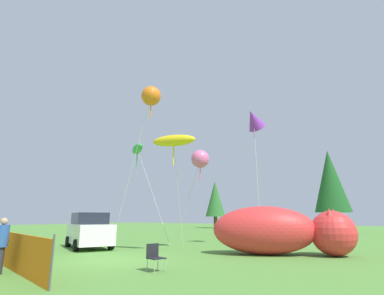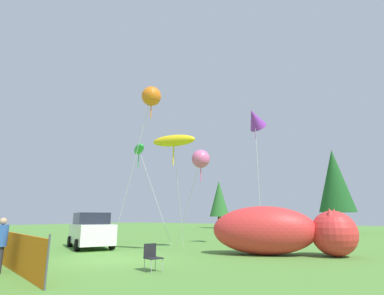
{
  "view_description": "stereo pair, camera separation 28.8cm",
  "coord_description": "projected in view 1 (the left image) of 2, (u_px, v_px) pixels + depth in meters",
  "views": [
    {
      "loc": [
        9.91,
        -8.66,
        1.73
      ],
      "look_at": [
        1.29,
        3.81,
        5.24
      ],
      "focal_mm": 28.0,
      "sensor_mm": 36.0,
      "label": 1
    },
    {
      "loc": [
        10.15,
        -8.5,
        1.73
      ],
      "look_at": [
        1.29,
        3.81,
        5.24
      ],
      "focal_mm": 28.0,
      "sensor_mm": 36.0,
      "label": 2
    }
  ],
  "objects": [
    {
      "name": "kite_green_fish",
      "position": [
        137.0,
        149.0,
        20.85
      ],
      "size": [
        3.77,
        2.05,
        6.7
      ],
      "color": "silver",
      "rests_on": "ground"
    },
    {
      "name": "kite_purple_delta",
      "position": [
        254.0,
        120.0,
        19.16
      ],
      "size": [
        1.26,
        1.75,
        8.64
      ],
      "color": "silver",
      "rests_on": "ground"
    },
    {
      "name": "kite_orange_flower",
      "position": [
        151.0,
        96.0,
        16.84
      ],
      "size": [
        3.49,
        1.1,
        8.92
      ],
      "color": "silver",
      "rests_on": "ground"
    },
    {
      "name": "kite_yellow_hero",
      "position": [
        173.0,
        141.0,
        15.59
      ],
      "size": [
        2.56,
        2.41,
        6.01
      ],
      "color": "silver",
      "rests_on": "ground"
    },
    {
      "name": "horizon_tree_east",
      "position": [
        330.0,
        181.0,
        34.32
      ],
      "size": [
        3.91,
        3.91,
        9.33
      ],
      "color": "brown",
      "rests_on": "ground"
    },
    {
      "name": "safety_fence",
      "position": [
        10.0,
        250.0,
        10.49
      ],
      "size": [
        8.77,
        2.11,
        1.3
      ],
      "rotation": [
        0.0,
        0.0,
        -0.23
      ],
      "color": "orange",
      "rests_on": "ground"
    },
    {
      "name": "kite_pink_octopus",
      "position": [
        200.0,
        159.0,
        17.3
      ],
      "size": [
        2.84,
        1.26,
        5.52
      ],
      "color": "silver",
      "rests_on": "ground"
    },
    {
      "name": "horizon_tree_west",
      "position": [
        215.0,
        199.0,
        47.9
      ],
      "size": [
        3.1,
        3.1,
        7.39
      ],
      "color": "brown",
      "rests_on": "ground"
    },
    {
      "name": "parked_car",
      "position": [
        89.0,
        230.0,
        17.05
      ],
      "size": [
        4.75,
        3.53,
        1.96
      ],
      "rotation": [
        0.0,
        0.0,
        -0.44
      ],
      "color": "white",
      "rests_on": "ground"
    },
    {
      "name": "ground_plane",
      "position": [
        112.0,
        261.0,
        12.04
      ],
      "size": [
        120.0,
        120.0,
        0.0
      ],
      "primitive_type": "plane",
      "color": "#548C38"
    },
    {
      "name": "inflatable_cat",
      "position": [
        279.0,
        232.0,
        13.99
      ],
      "size": [
        6.45,
        4.21,
        2.22
      ],
      "rotation": [
        0.0,
        0.0,
        0.41
      ],
      "color": "red",
      "rests_on": "ground"
    },
    {
      "name": "folding_chair",
      "position": [
        155.0,
        255.0,
        9.79
      ],
      "size": [
        0.6,
        0.6,
        0.86
      ],
      "rotation": [
        0.0,
        0.0,
        -0.25
      ],
      "color": "black",
      "rests_on": "ground"
    },
    {
      "name": "spectator_in_green_shirt",
      "position": [
        1.0,
        243.0,
        9.35
      ],
      "size": [
        0.37,
        0.37,
        1.7
      ],
      "color": "#2D2D38",
      "rests_on": "ground"
    }
  ]
}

